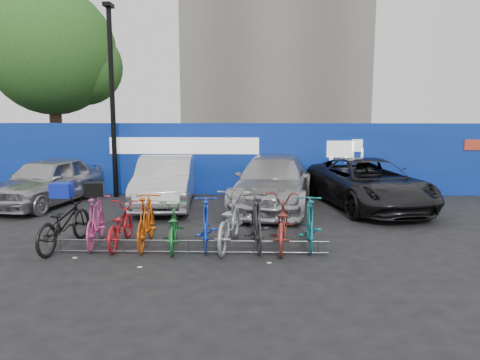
{
  "coord_description": "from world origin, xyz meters",
  "views": [
    {
      "loc": [
        1.26,
        -9.62,
        2.92
      ],
      "look_at": [
        0.97,
        2.0,
        1.11
      ],
      "focal_mm": 35.0,
      "sensor_mm": 36.0,
      "label": 1
    }
  ],
  "objects_px": {
    "tree": "(58,55)",
    "car_1": "(165,181)",
    "bike_3": "(146,221)",
    "bike_9": "(310,223)",
    "bike_2": "(120,225)",
    "bike_7": "(256,221)",
    "bike_8": "(282,222)",
    "lamppost": "(112,96)",
    "bike_0": "(64,223)",
    "car_3": "(368,183)",
    "car_2": "(273,182)",
    "bike_5": "(206,223)",
    "bike_6": "(229,221)",
    "bike_1": "(96,221)",
    "bike_rack": "(189,246)",
    "bike_4": "(172,227)",
    "car_0": "(47,181)"
  },
  "relations": [
    {
      "from": "tree",
      "to": "car_1",
      "type": "distance_m",
      "value": 9.19
    },
    {
      "from": "bike_3",
      "to": "bike_9",
      "type": "distance_m",
      "value": 3.45
    },
    {
      "from": "bike_3",
      "to": "bike_2",
      "type": "bearing_deg",
      "value": -6.5
    },
    {
      "from": "bike_7",
      "to": "bike_8",
      "type": "xyz_separation_m",
      "value": [
        0.53,
        0.03,
        -0.03
      ]
    },
    {
      "from": "lamppost",
      "to": "bike_0",
      "type": "xyz_separation_m",
      "value": [
        0.54,
        -5.62,
        -2.73
      ]
    },
    {
      "from": "bike_7",
      "to": "bike_8",
      "type": "relative_size",
      "value": 0.92
    },
    {
      "from": "car_3",
      "to": "bike_8",
      "type": "distance_m",
      "value": 4.94
    },
    {
      "from": "car_2",
      "to": "bike_5",
      "type": "distance_m",
      "value": 4.34
    },
    {
      "from": "tree",
      "to": "bike_6",
      "type": "height_order",
      "value": "tree"
    },
    {
      "from": "tree",
      "to": "bike_3",
      "type": "distance_m",
      "value": 12.54
    },
    {
      "from": "bike_1",
      "to": "bike_5",
      "type": "xyz_separation_m",
      "value": [
        2.36,
        -0.07,
        -0.01
      ]
    },
    {
      "from": "lamppost",
      "to": "car_2",
      "type": "distance_m",
      "value": 5.87
    },
    {
      "from": "car_2",
      "to": "bike_3",
      "type": "height_order",
      "value": "car_2"
    },
    {
      "from": "bike_rack",
      "to": "bike_3",
      "type": "bearing_deg",
      "value": 152.42
    },
    {
      "from": "bike_4",
      "to": "bike_6",
      "type": "distance_m",
      "value": 1.18
    },
    {
      "from": "bike_9",
      "to": "bike_7",
      "type": "bearing_deg",
      "value": 6.93
    },
    {
      "from": "lamppost",
      "to": "bike_6",
      "type": "distance_m",
      "value": 7.3
    },
    {
      "from": "bike_1",
      "to": "bike_3",
      "type": "relative_size",
      "value": 0.97
    },
    {
      "from": "car_3",
      "to": "bike_0",
      "type": "relative_size",
      "value": 2.49
    },
    {
      "from": "bike_0",
      "to": "bike_6",
      "type": "xyz_separation_m",
      "value": [
        3.45,
        0.14,
        0.01
      ]
    },
    {
      "from": "bike_8",
      "to": "car_0",
      "type": "bearing_deg",
      "value": -26.91
    },
    {
      "from": "bike_2",
      "to": "bike_5",
      "type": "xyz_separation_m",
      "value": [
        1.84,
        -0.04,
        0.08
      ]
    },
    {
      "from": "bike_rack",
      "to": "bike_2",
      "type": "xyz_separation_m",
      "value": [
        -1.53,
        0.54,
        0.29
      ]
    },
    {
      "from": "car_2",
      "to": "car_3",
      "type": "height_order",
      "value": "car_2"
    },
    {
      "from": "lamppost",
      "to": "bike_1",
      "type": "distance_m",
      "value": 6.18
    },
    {
      "from": "bike_0",
      "to": "bike_9",
      "type": "distance_m",
      "value": 5.15
    },
    {
      "from": "bike_3",
      "to": "bike_4",
      "type": "height_order",
      "value": "bike_3"
    },
    {
      "from": "bike_0",
      "to": "bike_7",
      "type": "height_order",
      "value": "bike_7"
    },
    {
      "from": "car_1",
      "to": "bike_5",
      "type": "height_order",
      "value": "car_1"
    },
    {
      "from": "bike_0",
      "to": "bike_4",
      "type": "xyz_separation_m",
      "value": [
        2.27,
        0.05,
        -0.09
      ]
    },
    {
      "from": "car_0",
      "to": "bike_7",
      "type": "height_order",
      "value": "car_0"
    },
    {
      "from": "bike_7",
      "to": "bike_6",
      "type": "bearing_deg",
      "value": -7.86
    },
    {
      "from": "car_3",
      "to": "bike_9",
      "type": "relative_size",
      "value": 2.89
    },
    {
      "from": "bike_rack",
      "to": "car_1",
      "type": "height_order",
      "value": "car_1"
    },
    {
      "from": "bike_2",
      "to": "bike_5",
      "type": "height_order",
      "value": "bike_5"
    },
    {
      "from": "lamppost",
      "to": "car_0",
      "type": "bearing_deg",
      "value": -143.57
    },
    {
      "from": "bike_9",
      "to": "bike_8",
      "type": "bearing_deg",
      "value": 6.4
    },
    {
      "from": "car_3",
      "to": "tree",
      "type": "bearing_deg",
      "value": 140.24
    },
    {
      "from": "car_2",
      "to": "bike_7",
      "type": "distance_m",
      "value": 4.08
    },
    {
      "from": "tree",
      "to": "bike_1",
      "type": "relative_size",
      "value": 4.37
    },
    {
      "from": "bike_4",
      "to": "bike_6",
      "type": "height_order",
      "value": "bike_6"
    },
    {
      "from": "bike_2",
      "to": "bike_rack",
      "type": "bearing_deg",
      "value": 160.64
    },
    {
      "from": "car_3",
      "to": "bike_9",
      "type": "xyz_separation_m",
      "value": [
        -2.19,
        -4.05,
        -0.18
      ]
    },
    {
      "from": "bike_rack",
      "to": "bike_1",
      "type": "height_order",
      "value": "bike_1"
    },
    {
      "from": "car_3",
      "to": "bike_0",
      "type": "xyz_separation_m",
      "value": [
        -7.34,
        -4.22,
        -0.17
      ]
    },
    {
      "from": "tree",
      "to": "bike_7",
      "type": "height_order",
      "value": "tree"
    },
    {
      "from": "bike_7",
      "to": "bike_8",
      "type": "bearing_deg",
      "value": 178.09
    },
    {
      "from": "car_1",
      "to": "car_0",
      "type": "bearing_deg",
      "value": 174.85
    },
    {
      "from": "car_1",
      "to": "tree",
      "type": "bearing_deg",
      "value": 128.19
    },
    {
      "from": "tree",
      "to": "lamppost",
      "type": "bearing_deg",
      "value": -52.49
    }
  ]
}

